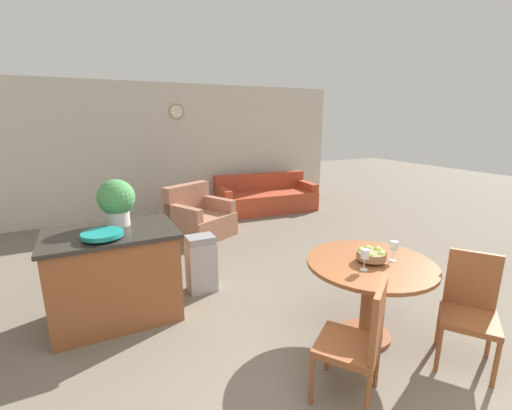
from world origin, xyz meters
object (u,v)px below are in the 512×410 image
(wine_glass_right, at_px, (394,247))
(potted_plant, at_px, (116,200))
(fruit_bowl, at_px, (371,254))
(trash_bin, at_px, (201,264))
(wine_glass_left, at_px, (365,255))
(kitchen_island, at_px, (115,275))
(armchair, at_px, (199,219))
(teal_bowl, at_px, (102,234))
(dining_chair_near_left, at_px, (359,338))
(dining_chair_near_right, at_px, (470,305))
(dining_table, at_px, (369,279))
(couch, at_px, (265,198))

(wine_glass_right, relative_size, potted_plant, 0.39)
(fruit_bowl, distance_m, trash_bin, 1.96)
(wine_glass_left, relative_size, trash_bin, 0.27)
(kitchen_island, bearing_deg, armchair, 53.77)
(teal_bowl, bearing_deg, trash_bin, 18.95)
(dining_chair_near_left, bearing_deg, dining_chair_near_right, -39.39)
(dining_table, relative_size, wine_glass_left, 6.08)
(armchair, bearing_deg, wine_glass_right, -104.93)
(dining_table, distance_m, teal_bowl, 2.46)
(fruit_bowl, bearing_deg, teal_bowl, 150.30)
(dining_table, height_order, armchair, armchair)
(teal_bowl, xyz_separation_m, trash_bin, (1.02, 0.35, -0.63))
(wine_glass_left, distance_m, kitchen_island, 2.42)
(teal_bowl, distance_m, potted_plant, 0.47)
(dining_chair_near_left, height_order, wine_glass_right, wine_glass_right)
(trash_bin, bearing_deg, dining_table, -55.13)
(wine_glass_right, bearing_deg, trash_bin, 128.04)
(wine_glass_left, xyz_separation_m, armchair, (-0.33, 3.58, -0.60))
(wine_glass_left, xyz_separation_m, teal_bowl, (-1.93, 1.30, 0.08))
(wine_glass_right, height_order, couch, wine_glass_right)
(dining_table, bearing_deg, teal_bowl, 150.25)
(wine_glass_left, xyz_separation_m, wine_glass_right, (0.37, 0.03, 0.00))
(dining_chair_near_right, bearing_deg, kitchen_island, 16.37)
(teal_bowl, bearing_deg, wine_glass_right, -29.07)
(teal_bowl, bearing_deg, dining_table, -29.75)
(dining_chair_near_right, distance_m, trash_bin, 2.70)
(dining_chair_near_left, distance_m, armchair, 4.01)
(dining_chair_near_right, distance_m, couch, 5.15)
(wine_glass_right, bearing_deg, dining_chair_near_right, -57.58)
(fruit_bowl, height_order, trash_bin, fruit_bowl)
(dining_chair_near_left, height_order, teal_bowl, teal_bowl)
(dining_chair_near_left, distance_m, wine_glass_left, 0.72)
(potted_plant, bearing_deg, dining_table, -39.20)
(couch, bearing_deg, wine_glass_right, -99.56)
(dining_chair_near_right, height_order, teal_bowl, teal_bowl)
(dining_chair_near_right, height_order, wine_glass_right, wine_glass_right)
(fruit_bowl, bearing_deg, wine_glass_right, -21.49)
(dining_chair_near_left, distance_m, couch, 5.37)
(dining_table, bearing_deg, armchair, 98.32)
(kitchen_island, xyz_separation_m, potted_plant, (0.10, 0.18, 0.73))
(wine_glass_left, bearing_deg, fruit_bowl, 29.16)
(wine_glass_left, height_order, kitchen_island, wine_glass_left)
(trash_bin, bearing_deg, potted_plant, 178.54)
(dining_table, relative_size, trash_bin, 1.66)
(dining_table, xyz_separation_m, dining_chair_near_left, (-0.60, -0.53, -0.08))
(fruit_bowl, relative_size, wine_glass_left, 1.38)
(teal_bowl, relative_size, trash_bin, 0.54)
(dining_table, relative_size, dining_chair_near_left, 1.21)
(dining_chair_near_left, height_order, fruit_bowl, dining_chair_near_left)
(dining_chair_near_right, bearing_deg, couch, -44.66)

